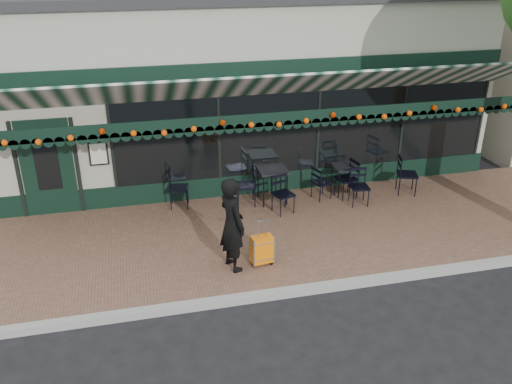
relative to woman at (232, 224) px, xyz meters
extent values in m
plane|color=black|center=(1.31, -0.85, -1.06)|extent=(80.00, 80.00, 0.00)
cube|color=brown|center=(1.31, 1.15, -0.99)|extent=(18.00, 4.00, 0.15)
cube|color=#9E9E99|center=(1.31, -0.93, -0.99)|extent=(18.00, 0.16, 0.15)
cube|color=#A8A691|center=(1.31, 7.15, 1.19)|extent=(12.00, 8.00, 4.50)
cube|color=black|center=(2.51, 3.13, 0.59)|extent=(9.20, 0.04, 2.00)
cube|color=black|center=(-3.49, 3.13, 0.19)|extent=(1.10, 0.07, 2.20)
cube|color=silver|center=(-2.39, 3.09, 0.44)|extent=(0.42, 0.04, 0.55)
cube|color=black|center=(1.31, 1.67, 1.40)|extent=(12.00, 0.03, 0.28)
cylinder|color=#EB5D07|center=(1.31, 1.61, 1.38)|extent=(11.60, 0.12, 0.12)
imported|color=black|center=(0.00, 0.00, 0.00)|extent=(0.63, 0.77, 1.82)
cube|color=orange|center=(0.56, -0.03, -0.59)|extent=(0.43, 0.28, 0.54)
cube|color=black|center=(0.56, -0.03, -0.88)|extent=(0.43, 0.28, 0.05)
cube|color=silver|center=(0.56, -0.03, -0.15)|extent=(0.18, 0.05, 0.33)
cube|color=black|center=(3.28, 2.64, -0.22)|extent=(0.57, 0.57, 0.04)
cylinder|color=black|center=(3.04, 2.40, -0.58)|extent=(0.03, 0.03, 0.67)
cylinder|color=black|center=(3.52, 2.40, -0.58)|extent=(0.03, 0.03, 0.67)
cylinder|color=black|center=(3.04, 2.88, -0.58)|extent=(0.03, 0.03, 0.67)
cylinder|color=black|center=(3.52, 2.88, -0.58)|extent=(0.03, 0.03, 0.67)
cube|color=black|center=(1.45, 2.59, -0.11)|extent=(0.66, 0.66, 0.04)
cylinder|color=black|center=(1.18, 2.32, -0.52)|extent=(0.03, 0.03, 0.77)
cylinder|color=black|center=(1.73, 2.32, -0.52)|extent=(0.03, 0.03, 0.77)
cylinder|color=black|center=(1.18, 2.87, -0.52)|extent=(0.03, 0.03, 0.77)
cylinder|color=black|center=(1.73, 2.87, -0.52)|extent=(0.03, 0.03, 0.77)
camera|label=1|loc=(-1.57, -8.56, 4.70)|focal=38.00mm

